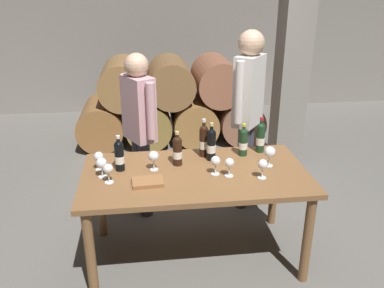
{
  "coord_description": "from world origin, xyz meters",
  "views": [
    {
      "loc": [
        -0.36,
        -2.68,
        2.11
      ],
      "look_at": [
        0.0,
        0.2,
        0.91
      ],
      "focal_mm": 37.44,
      "sensor_mm": 36.0,
      "label": 1
    }
  ],
  "objects_px": {
    "wine_glass_0": "(216,162)",
    "wine_glass_6": "(263,165)",
    "wine_glass_3": "(270,152)",
    "sommelier_presenting": "(248,105)",
    "wine_bottle_5": "(177,150)",
    "wine_glass_1": "(229,164)",
    "wine_glass_7": "(99,157)",
    "wine_bottle_2": "(211,144)",
    "wine_bottle_1": "(204,140)",
    "wine_glass_4": "(154,157)",
    "dining_table": "(195,183)",
    "wine_glass_5": "(101,164)",
    "wine_bottle_3": "(243,142)",
    "taster_seated_left": "(139,123)",
    "tasting_notebook": "(148,182)",
    "wine_glass_2": "(108,169)",
    "wine_bottle_4": "(119,155)",
    "wine_bottle_0": "(261,137)"
  },
  "relations": [
    {
      "from": "wine_glass_5",
      "to": "dining_table",
      "type": "bearing_deg",
      "value": -0.76
    },
    {
      "from": "dining_table",
      "to": "wine_glass_1",
      "type": "bearing_deg",
      "value": -20.67
    },
    {
      "from": "wine_bottle_2",
      "to": "wine_glass_5",
      "type": "height_order",
      "value": "wine_bottle_2"
    },
    {
      "from": "wine_glass_3",
      "to": "wine_bottle_5",
      "type": "bearing_deg",
      "value": 171.14
    },
    {
      "from": "wine_bottle_1",
      "to": "wine_bottle_3",
      "type": "xyz_separation_m",
      "value": [
        0.32,
        -0.02,
        -0.02
      ]
    },
    {
      "from": "wine_glass_3",
      "to": "wine_glass_7",
      "type": "distance_m",
      "value": 1.31
    },
    {
      "from": "tasting_notebook",
      "to": "sommelier_presenting",
      "type": "distance_m",
      "value": 1.32
    },
    {
      "from": "wine_bottle_5",
      "to": "wine_glass_2",
      "type": "bearing_deg",
      "value": -155.01
    },
    {
      "from": "wine_bottle_5",
      "to": "taster_seated_left",
      "type": "relative_size",
      "value": 0.18
    },
    {
      "from": "wine_bottle_1",
      "to": "sommelier_presenting",
      "type": "relative_size",
      "value": 0.19
    },
    {
      "from": "wine_bottle_5",
      "to": "sommelier_presenting",
      "type": "relative_size",
      "value": 0.16
    },
    {
      "from": "wine_bottle_3",
      "to": "wine_glass_1",
      "type": "relative_size",
      "value": 1.9
    },
    {
      "from": "wine_bottle_5",
      "to": "wine_glass_0",
      "type": "relative_size",
      "value": 1.89
    },
    {
      "from": "wine_glass_0",
      "to": "wine_glass_5",
      "type": "height_order",
      "value": "wine_glass_5"
    },
    {
      "from": "wine_bottle_1",
      "to": "wine_glass_5",
      "type": "xyz_separation_m",
      "value": [
        -0.8,
        -0.29,
        -0.03
      ]
    },
    {
      "from": "wine_bottle_0",
      "to": "wine_glass_0",
      "type": "xyz_separation_m",
      "value": [
        -0.45,
        -0.38,
        -0.03
      ]
    },
    {
      "from": "wine_bottle_5",
      "to": "wine_glass_2",
      "type": "height_order",
      "value": "wine_bottle_5"
    },
    {
      "from": "wine_bottle_2",
      "to": "wine_glass_6",
      "type": "height_order",
      "value": "wine_bottle_2"
    },
    {
      "from": "dining_table",
      "to": "tasting_notebook",
      "type": "distance_m",
      "value": 0.4
    },
    {
      "from": "wine_bottle_2",
      "to": "wine_glass_0",
      "type": "xyz_separation_m",
      "value": [
        -0.01,
        -0.26,
        -0.03
      ]
    },
    {
      "from": "wine_glass_5",
      "to": "wine_bottle_5",
      "type": "bearing_deg",
      "value": 14.27
    },
    {
      "from": "wine_bottle_5",
      "to": "taster_seated_left",
      "type": "height_order",
      "value": "taster_seated_left"
    },
    {
      "from": "wine_bottle_5",
      "to": "wine_glass_1",
      "type": "distance_m",
      "value": 0.43
    },
    {
      "from": "wine_bottle_2",
      "to": "wine_glass_0",
      "type": "height_order",
      "value": "wine_bottle_2"
    },
    {
      "from": "wine_glass_1",
      "to": "sommelier_presenting",
      "type": "relative_size",
      "value": 0.08
    },
    {
      "from": "wine_bottle_4",
      "to": "wine_glass_3",
      "type": "distance_m",
      "value": 1.15
    },
    {
      "from": "sommelier_presenting",
      "to": "wine_glass_4",
      "type": "bearing_deg",
      "value": -143.2
    },
    {
      "from": "wine_bottle_4",
      "to": "wine_glass_5",
      "type": "height_order",
      "value": "wine_bottle_4"
    },
    {
      "from": "wine_bottle_1",
      "to": "wine_bottle_3",
      "type": "distance_m",
      "value": 0.33
    },
    {
      "from": "wine_glass_3",
      "to": "tasting_notebook",
      "type": "height_order",
      "value": "wine_glass_3"
    },
    {
      "from": "wine_bottle_1",
      "to": "taster_seated_left",
      "type": "height_order",
      "value": "taster_seated_left"
    },
    {
      "from": "sommelier_presenting",
      "to": "wine_glass_1",
      "type": "bearing_deg",
      "value": -112.36
    },
    {
      "from": "wine_bottle_1",
      "to": "wine_glass_5",
      "type": "relative_size",
      "value": 2.08
    },
    {
      "from": "wine_bottle_2",
      "to": "wine_bottle_3",
      "type": "xyz_separation_m",
      "value": [
        0.28,
        0.06,
        -0.02
      ]
    },
    {
      "from": "wine_glass_2",
      "to": "wine_glass_7",
      "type": "bearing_deg",
      "value": 110.87
    },
    {
      "from": "wine_glass_1",
      "to": "wine_bottle_0",
      "type": "bearing_deg",
      "value": 49.88
    },
    {
      "from": "tasting_notebook",
      "to": "taster_seated_left",
      "type": "relative_size",
      "value": 0.14
    },
    {
      "from": "wine_glass_6",
      "to": "sommelier_presenting",
      "type": "xyz_separation_m",
      "value": [
        0.11,
        0.9,
        0.18
      ]
    },
    {
      "from": "dining_table",
      "to": "wine_glass_6",
      "type": "xyz_separation_m",
      "value": [
        0.47,
        -0.15,
        0.2
      ]
    },
    {
      "from": "wine_bottle_1",
      "to": "wine_glass_4",
      "type": "bearing_deg",
      "value": -152.63
    },
    {
      "from": "wine_glass_1",
      "to": "wine_glass_7",
      "type": "bearing_deg",
      "value": 166.63
    },
    {
      "from": "wine_glass_3",
      "to": "wine_glass_7",
      "type": "bearing_deg",
      "value": 175.89
    },
    {
      "from": "wine_glass_3",
      "to": "sommelier_presenting",
      "type": "height_order",
      "value": "sommelier_presenting"
    },
    {
      "from": "wine_glass_0",
      "to": "wine_glass_6",
      "type": "xyz_separation_m",
      "value": [
        0.33,
        -0.1,
        0.0
      ]
    },
    {
      "from": "wine_bottle_4",
      "to": "wine_glass_5",
      "type": "distance_m",
      "value": 0.16
    },
    {
      "from": "wine_bottle_5",
      "to": "wine_glass_3",
      "type": "height_order",
      "value": "wine_bottle_5"
    },
    {
      "from": "wine_bottle_2",
      "to": "taster_seated_left",
      "type": "xyz_separation_m",
      "value": [
        -0.57,
        0.51,
        0.03
      ]
    },
    {
      "from": "wine_glass_2",
      "to": "wine_glass_4",
      "type": "height_order",
      "value": "wine_glass_4"
    },
    {
      "from": "wine_glass_5",
      "to": "tasting_notebook",
      "type": "distance_m",
      "value": 0.37
    },
    {
      "from": "wine_glass_0",
      "to": "wine_glass_7",
      "type": "relative_size",
      "value": 1.0
    }
  ]
}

